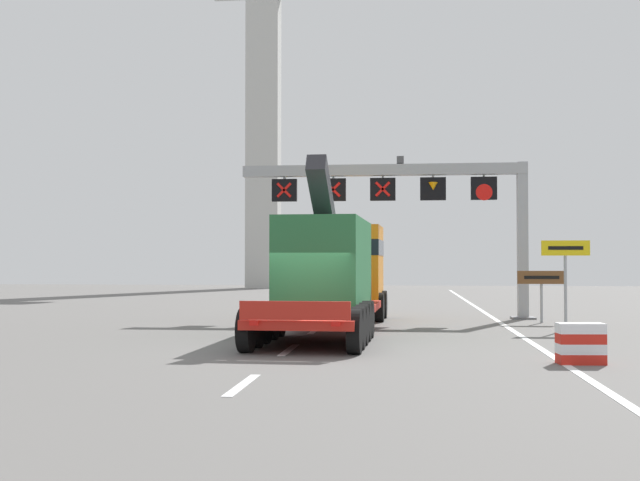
# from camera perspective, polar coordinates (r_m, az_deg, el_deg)

# --- Properties ---
(ground) EXTENTS (112.00, 112.00, 0.00)m
(ground) POSITION_cam_1_polar(r_m,az_deg,el_deg) (20.62, -1.51, -7.80)
(ground) COLOR slate
(lane_markings) EXTENTS (0.20, 60.55, 0.01)m
(lane_markings) POSITION_cam_1_polar(r_m,az_deg,el_deg) (43.45, 2.25, -4.50)
(lane_markings) COLOR silver
(lane_markings) RESTS_ON ground
(edge_line_right) EXTENTS (0.20, 63.00, 0.01)m
(edge_line_right) POSITION_cam_1_polar(r_m,az_deg,el_deg) (32.58, 12.31, -5.46)
(edge_line_right) COLOR silver
(edge_line_right) RESTS_ON ground
(overhead_lane_gantry) EXTENTS (11.66, 0.90, 6.49)m
(overhead_lane_gantry) POSITION_cam_1_polar(r_m,az_deg,el_deg) (32.18, 6.89, 3.43)
(overhead_lane_gantry) COLOR #9EA0A5
(overhead_lane_gantry) RESTS_ON ground
(heavy_haul_truck_red) EXTENTS (3.37, 14.12, 5.30)m
(heavy_haul_truck_red) POSITION_cam_1_polar(r_m,az_deg,el_deg) (26.90, 1.10, -2.10)
(heavy_haul_truck_red) COLOR red
(heavy_haul_truck_red) RESTS_ON ground
(exit_sign_yellow) EXTENTS (1.56, 0.15, 2.95)m
(exit_sign_yellow) POSITION_cam_1_polar(r_m,az_deg,el_deg) (27.35, 17.18, -1.50)
(exit_sign_yellow) COLOR #9EA0A5
(exit_sign_yellow) RESTS_ON ground
(tourist_info_sign_brown) EXTENTS (1.76, 0.15, 1.92)m
(tourist_info_sign_brown) POSITION_cam_1_polar(r_m,az_deg,el_deg) (30.44, 15.59, -2.92)
(tourist_info_sign_brown) COLOR #9EA0A5
(tourist_info_sign_brown) RESTS_ON ground
(crash_barrier_striped) EXTENTS (1.04, 0.59, 0.90)m
(crash_barrier_striped) POSITION_cam_1_polar(r_m,az_deg,el_deg) (18.55, 18.17, -7.03)
(crash_barrier_striped) COLOR red
(crash_barrier_striped) RESTS_ON ground
(bridge_pylon_distant) EXTENTS (9.00, 2.00, 41.96)m
(bridge_pylon_distant) POSITION_cam_1_polar(r_m,az_deg,el_deg) (71.21, -4.06, 14.04)
(bridge_pylon_distant) COLOR #B7B7B2
(bridge_pylon_distant) RESTS_ON ground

